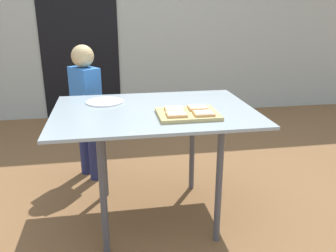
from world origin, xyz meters
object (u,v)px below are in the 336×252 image
object	(u,v)px
dining_table	(154,122)
pizza_slice_far_left	(174,109)
plate_white_left	(105,102)
pizza_slice_near_left	(177,114)
cutting_board	(188,114)
pizza_slice_near_right	(204,113)
pizza_slice_far_right	(198,108)
child_left	(86,104)

from	to	relation	value
dining_table	pizza_slice_far_left	xyz separation A→B (m)	(0.10, -0.11, 0.10)
plate_white_left	pizza_slice_near_left	bearing A→B (deg)	-47.75
cutting_board	pizza_slice_near_left	world-z (taller)	pizza_slice_near_left
pizza_slice_far_left	pizza_slice_near_right	bearing A→B (deg)	-37.26
dining_table	pizza_slice_far_right	world-z (taller)	pizza_slice_far_right
dining_table	cutting_board	distance (m)	0.25
pizza_slice_far_left	child_left	world-z (taller)	child_left
dining_table	pizza_slice_near_left	xyz separation A→B (m)	(0.10, -0.21, 0.10)
child_left	cutting_board	bearing A→B (deg)	-53.61
pizza_slice_near_left	pizza_slice_near_right	bearing A→B (deg)	-3.19
dining_table	plate_white_left	xyz separation A→B (m)	(-0.29, 0.21, 0.08)
pizza_slice_far_left	plate_white_left	bearing A→B (deg)	140.45
pizza_slice_far_left	dining_table	bearing A→B (deg)	132.83
pizza_slice_far_right	child_left	world-z (taller)	child_left
plate_white_left	child_left	bearing A→B (deg)	108.10
dining_table	cutting_board	bearing A→B (deg)	-43.53
dining_table	pizza_slice_far_right	xyz separation A→B (m)	(0.24, -0.10, 0.10)
pizza_slice_far_right	pizza_slice_near_left	bearing A→B (deg)	-143.92
pizza_slice_far_left	pizza_slice_far_right	size ratio (longest dim) A/B	0.99
pizza_slice_far_left	pizza_slice_near_right	distance (m)	0.18
cutting_board	pizza_slice_far_left	distance (m)	0.09
cutting_board	pizza_slice_near_left	distance (m)	0.09
pizza_slice_near_right	child_left	xyz separation A→B (m)	(-0.68, 0.88, -0.15)
plate_white_left	cutting_board	bearing A→B (deg)	-39.17
pizza_slice_near_left	pizza_slice_far_right	size ratio (longest dim) A/B	0.97
pizza_slice_far_left	plate_white_left	distance (m)	0.51
dining_table	pizza_slice_near_right	distance (m)	0.34
cutting_board	child_left	bearing A→B (deg)	126.39
dining_table	pizza_slice_near_right	xyz separation A→B (m)	(0.24, -0.22, 0.10)
pizza_slice_near_left	plate_white_left	size ratio (longest dim) A/B	0.46
cutting_board	pizza_slice_far_right	world-z (taller)	pizza_slice_far_right
pizza_slice_far_right	pizza_slice_near_right	xyz separation A→B (m)	(0.00, -0.12, 0.00)
pizza_slice_near_right	child_left	bearing A→B (deg)	127.73
cutting_board	pizza_slice_far_left	bearing A→B (deg)	143.10
dining_table	plate_white_left	size ratio (longest dim) A/B	4.98
pizza_slice_near_left	plate_white_left	world-z (taller)	pizza_slice_near_left
pizza_slice_far_right	plate_white_left	distance (m)	0.62
pizza_slice_near_left	pizza_slice_far_right	xyz separation A→B (m)	(0.15, 0.11, 0.00)
pizza_slice_far_left	pizza_slice_near_right	size ratio (longest dim) A/B	1.02
pizza_slice_far_left	plate_white_left	size ratio (longest dim) A/B	0.47
cutting_board	pizza_slice_near_right	distance (m)	0.10
pizza_slice_near_left	child_left	bearing A→B (deg)	121.36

